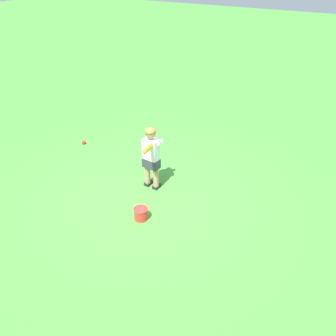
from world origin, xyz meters
name	(u,v)px	position (x,y,z in m)	size (l,w,h in m)	color
ground_plane	(144,200)	(0.00, 0.00, 0.00)	(40.00, 40.00, 0.00)	#479338
child_batter	(151,153)	(-0.39, -0.07, 0.65)	(0.63, 0.32, 1.08)	#232328
play_ball_by_bucket	(84,142)	(-1.07, -2.03, 0.04)	(0.08, 0.08, 0.08)	red
toy_bucket	(141,213)	(0.40, 0.19, 0.10)	(0.22, 0.22, 0.19)	red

